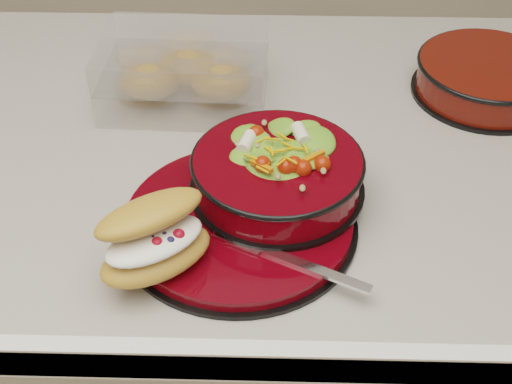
{
  "coord_description": "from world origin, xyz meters",
  "views": [
    {
      "loc": [
        0.05,
        -0.8,
        1.49
      ],
      "look_at": [
        0.03,
        -0.16,
        0.94
      ],
      "focal_mm": 50.0,
      "sensor_mm": 36.0,
      "label": 1
    }
  ],
  "objects_px": {
    "island_counter": "(239,337)",
    "salad_bowl": "(277,169)",
    "croissant": "(155,238)",
    "extra_bowl": "(488,76)",
    "pastry_box": "(185,72)",
    "fork": "(293,261)",
    "dinner_plate": "(239,222)"
  },
  "relations": [
    {
      "from": "dinner_plate",
      "to": "fork",
      "type": "height_order",
      "value": "fork"
    },
    {
      "from": "croissant",
      "to": "extra_bowl",
      "type": "xyz_separation_m",
      "value": [
        0.44,
        0.38,
        -0.03
      ]
    },
    {
      "from": "dinner_plate",
      "to": "extra_bowl",
      "type": "relative_size",
      "value": 1.3
    },
    {
      "from": "dinner_plate",
      "to": "pastry_box",
      "type": "height_order",
      "value": "pastry_box"
    },
    {
      "from": "fork",
      "to": "extra_bowl",
      "type": "bearing_deg",
      "value": -11.32
    },
    {
      "from": "pastry_box",
      "to": "extra_bowl",
      "type": "xyz_separation_m",
      "value": [
        0.45,
        0.02,
        -0.01
      ]
    },
    {
      "from": "salad_bowl",
      "to": "fork",
      "type": "xyz_separation_m",
      "value": [
        0.02,
        -0.12,
        -0.03
      ]
    },
    {
      "from": "salad_bowl",
      "to": "fork",
      "type": "relative_size",
      "value": 1.34
    },
    {
      "from": "island_counter",
      "to": "salad_bowl",
      "type": "distance_m",
      "value": 0.52
    },
    {
      "from": "extra_bowl",
      "to": "island_counter",
      "type": "bearing_deg",
      "value": -161.65
    },
    {
      "from": "fork",
      "to": "extra_bowl",
      "type": "distance_m",
      "value": 0.48
    },
    {
      "from": "croissant",
      "to": "pastry_box",
      "type": "xyz_separation_m",
      "value": [
        -0.01,
        0.36,
        -0.01
      ]
    },
    {
      "from": "fork",
      "to": "pastry_box",
      "type": "distance_m",
      "value": 0.39
    },
    {
      "from": "croissant",
      "to": "fork",
      "type": "xyz_separation_m",
      "value": [
        0.15,
        0.0,
        -0.04
      ]
    },
    {
      "from": "croissant",
      "to": "fork",
      "type": "height_order",
      "value": "croissant"
    },
    {
      "from": "dinner_plate",
      "to": "fork",
      "type": "bearing_deg",
      "value": -49.66
    },
    {
      "from": "salad_bowl",
      "to": "extra_bowl",
      "type": "relative_size",
      "value": 0.98
    },
    {
      "from": "extra_bowl",
      "to": "salad_bowl",
      "type": "bearing_deg",
      "value": -140.52
    },
    {
      "from": "salad_bowl",
      "to": "croissant",
      "type": "distance_m",
      "value": 0.18
    },
    {
      "from": "salad_bowl",
      "to": "extra_bowl",
      "type": "height_order",
      "value": "salad_bowl"
    },
    {
      "from": "island_counter",
      "to": "croissant",
      "type": "xyz_separation_m",
      "value": [
        -0.07,
        -0.26,
        0.5
      ]
    },
    {
      "from": "island_counter",
      "to": "croissant",
      "type": "relative_size",
      "value": 8.46
    },
    {
      "from": "croissant",
      "to": "fork",
      "type": "distance_m",
      "value": 0.15
    },
    {
      "from": "croissant",
      "to": "extra_bowl",
      "type": "distance_m",
      "value": 0.59
    },
    {
      "from": "island_counter",
      "to": "croissant",
      "type": "height_order",
      "value": "croissant"
    },
    {
      "from": "extra_bowl",
      "to": "pastry_box",
      "type": "bearing_deg",
      "value": -177.16
    },
    {
      "from": "salad_bowl",
      "to": "fork",
      "type": "distance_m",
      "value": 0.13
    },
    {
      "from": "dinner_plate",
      "to": "fork",
      "type": "xyz_separation_m",
      "value": [
        0.06,
        -0.07,
        0.01
      ]
    },
    {
      "from": "salad_bowl",
      "to": "pastry_box",
      "type": "xyz_separation_m",
      "value": [
        -0.14,
        0.24,
        -0.01
      ]
    },
    {
      "from": "island_counter",
      "to": "croissant",
      "type": "bearing_deg",
      "value": -105.16
    },
    {
      "from": "salad_bowl",
      "to": "fork",
      "type": "bearing_deg",
      "value": -81.6
    },
    {
      "from": "fork",
      "to": "pastry_box",
      "type": "xyz_separation_m",
      "value": [
        -0.15,
        0.36,
        0.02
      ]
    }
  ]
}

